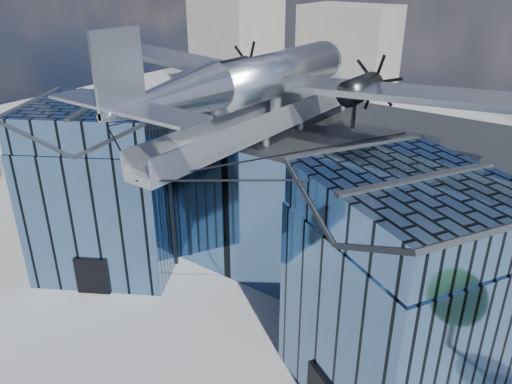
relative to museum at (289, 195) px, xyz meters
The scene contains 4 objects.
ground_plane 8.03m from the museum, 90.00° to the right, with size 120.00×120.00×0.00m, color gray.
museum is the anchor object (origin of this frame).
bg_towers 44.92m from the museum, 88.14° to the left, with size 77.00×24.50×26.00m.
tree_plaza_w 18.28m from the museum, 154.05° to the right, with size 4.03×4.03×5.01m.
Camera 1 is at (16.12, -20.29, 19.85)m, focal length 35.00 mm.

